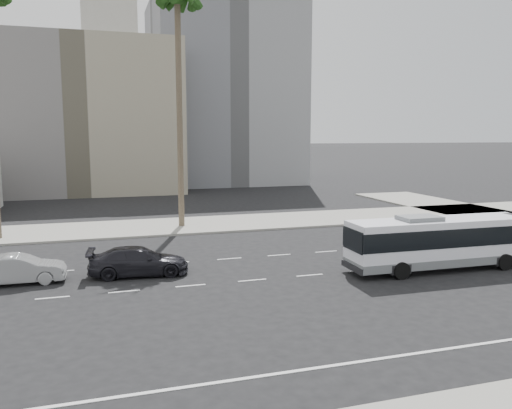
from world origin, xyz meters
name	(u,v)px	position (x,y,z in m)	size (l,w,h in m)	color
ground	(310,275)	(0.00, 0.00, 0.00)	(700.00, 700.00, 0.00)	black
sidewalk_north	(232,223)	(0.00, 15.50, 0.07)	(120.00, 7.00, 0.15)	gray
midrise_beige_west	(79,118)	(-12.00, 45.00, 9.00)	(24.00, 18.00, 18.00)	gray
midrise_gray_center	(222,93)	(8.00, 52.00, 13.00)	(20.00, 20.00, 26.00)	slate
civic_tower	(111,71)	(-2.00, 250.00, 38.83)	(42.00, 42.00, 129.00)	beige
highrise_right	(211,77)	(45.00, 230.00, 35.00)	(26.00, 26.00, 70.00)	#545B67
highrise_far	(243,93)	(70.00, 260.00, 30.00)	(22.00, 22.00, 60.00)	#545B67
city_bus	(440,241)	(6.94, -0.89, 1.51)	(10.06, 2.46, 2.88)	white
car_a	(139,261)	(-8.15, 2.62, 0.71)	(4.91, 2.00, 1.42)	black
car_b	(19,269)	(-13.65, 2.79, 0.69)	(4.17, 1.46, 1.38)	gray
palm_near	(177,2)	(-4.02, 15.12, 16.34)	(5.36, 5.36, 18.04)	brown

